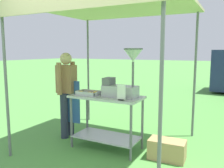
{
  "coord_description": "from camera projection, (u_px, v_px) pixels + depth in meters",
  "views": [
    {
      "loc": [
        1.62,
        -2.46,
        1.64
      ],
      "look_at": [
        -0.25,
        1.11,
        1.08
      ],
      "focal_mm": 37.95,
      "sensor_mm": 36.0,
      "label": 1
    }
  ],
  "objects": [
    {
      "name": "donut_tray",
      "position": [
        89.0,
        94.0,
        3.98
      ],
      "size": [
        0.39,
        0.26,
        0.07
      ],
      "color": "#B7B7BC",
      "rests_on": "donut_cart"
    },
    {
      "name": "donut_cart",
      "position": [
        106.0,
        112.0,
        3.95
      ],
      "size": [
        1.2,
        0.58,
        0.9
      ],
      "color": "#B7B7BC",
      "rests_on": "ground"
    },
    {
      "name": "vendor",
      "position": [
        67.0,
        90.0,
        4.47
      ],
      "size": [
        0.46,
        0.53,
        1.61
      ],
      "color": "#2D3347",
      "rests_on": "ground"
    },
    {
      "name": "menu_sign",
      "position": [
        121.0,
        93.0,
        3.54
      ],
      "size": [
        0.13,
        0.05,
        0.24
      ],
      "color": "black",
      "rests_on": "donut_cart"
    },
    {
      "name": "ground_plane",
      "position": [
        182.0,
        98.0,
        8.39
      ],
      "size": [
        70.0,
        70.0,
        0.0
      ],
      "primitive_type": "plane",
      "color": "#519342"
    },
    {
      "name": "donut_fryer",
      "position": [
        124.0,
        79.0,
        3.78
      ],
      "size": [
        0.65,
        0.29,
        0.78
      ],
      "color": "#B7B7BC",
      "rests_on": "donut_cart"
    },
    {
      "name": "stall_canopy",
      "position": [
        109.0,
        10.0,
        3.81
      ],
      "size": [
        2.59,
        2.45,
        2.39
      ],
      "color": "slate",
      "rests_on": "ground"
    },
    {
      "name": "supply_crate",
      "position": [
        167.0,
        150.0,
        3.6
      ],
      "size": [
        0.56,
        0.33,
        0.3
      ],
      "color": "tan",
      "rests_on": "ground"
    }
  ]
}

